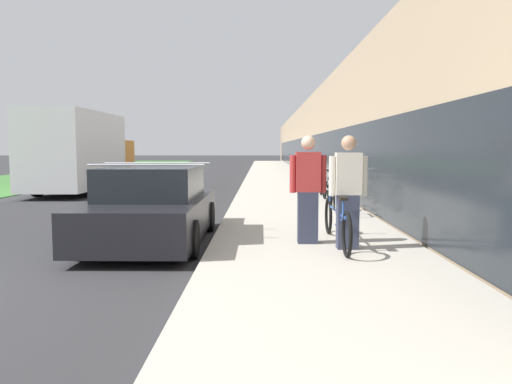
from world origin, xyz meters
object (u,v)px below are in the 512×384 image
object	(u,v)px
person_bystander	(308,189)
person_rider	(348,192)
bike_rack_hoop	(338,194)
moving_truck	(82,153)
cruiser_bike_nearest	(333,195)
cruiser_bike_middle	(327,187)
cruiser_bike_farthest	(319,182)
tandem_bicycle	(337,222)
parked_sedan_curbside	(153,208)

from	to	relation	value
person_bystander	person_rider	bearing A→B (deg)	-38.48
person_rider	bike_rack_hoop	size ratio (longest dim) A/B	2.09
person_rider	moving_truck	size ratio (longest dim) A/B	0.23
cruiser_bike_nearest	cruiser_bike_middle	distance (m)	1.96
bike_rack_hoop	cruiser_bike_nearest	size ratio (longest dim) A/B	0.50
person_bystander	cruiser_bike_middle	size ratio (longest dim) A/B	0.95
person_rider	cruiser_bike_farthest	xyz separation A→B (m)	(0.65, 9.43, -0.48)
cruiser_bike_nearest	moving_truck	size ratio (longest dim) A/B	0.22
bike_rack_hoop	tandem_bicycle	bearing A→B (deg)	-99.10
parked_sedan_curbside	cruiser_bike_farthest	bearing A→B (deg)	64.58
cruiser_bike_farthest	moving_truck	distance (m)	9.20
cruiser_bike_farthest	tandem_bicycle	bearing A→B (deg)	-94.85
person_bystander	cruiser_bike_nearest	xyz separation A→B (m)	(1.09, 4.69, -0.53)
cruiser_bike_middle	person_bystander	bearing A→B (deg)	-100.14
parked_sedan_curbside	person_rider	bearing A→B (deg)	-18.89
cruiser_bike_middle	cruiser_bike_farthest	xyz separation A→B (m)	(0.04, 2.32, 0.01)
tandem_bicycle	cruiser_bike_nearest	bearing A→B (deg)	82.55
bike_rack_hoop	parked_sedan_curbside	distance (m)	4.50
parked_sedan_curbside	cruiser_bike_middle	bearing A→B (deg)	56.90
bike_rack_hoop	cruiser_bike_middle	size ratio (longest dim) A/B	0.45
person_bystander	moving_truck	size ratio (longest dim) A/B	0.23
person_rider	moving_truck	bearing A→B (deg)	125.76
cruiser_bike_middle	moving_truck	bearing A→B (deg)	153.81
person_rider	cruiser_bike_nearest	bearing A→B (deg)	84.32
person_rider	cruiser_bike_farthest	world-z (taller)	person_rider
person_bystander	cruiser_bike_middle	world-z (taller)	person_bystander
cruiser_bike_farthest	bike_rack_hoop	bearing A→B (deg)	-92.37
person_bystander	parked_sedan_curbside	size ratio (longest dim) A/B	0.42
parked_sedan_curbside	moving_truck	world-z (taller)	moving_truck
tandem_bicycle	cruiser_bike_nearest	world-z (taller)	cruiser_bike_nearest
person_rider	cruiser_bike_nearest	world-z (taller)	person_rider
cruiser_bike_farthest	cruiser_bike_middle	bearing A→B (deg)	-91.09
tandem_bicycle	person_rider	xyz separation A→B (m)	(0.12, -0.34, 0.52)
cruiser_bike_nearest	moving_truck	xyz separation A→B (m)	(-8.77, 6.32, 1.02)
cruiser_bike_middle	parked_sedan_curbside	xyz separation A→B (m)	(-3.90, -5.98, 0.10)
cruiser_bike_middle	parked_sedan_curbside	world-z (taller)	parked_sedan_curbside
bike_rack_hoop	moving_truck	size ratio (longest dim) A/B	0.11
person_rider	cruiser_bike_middle	size ratio (longest dim) A/B	0.94
cruiser_bike_farthest	parked_sedan_curbside	world-z (taller)	parked_sedan_curbside
cruiser_bike_farthest	parked_sedan_curbside	xyz separation A→B (m)	(-3.94, -8.30, 0.09)
bike_rack_hoop	cruiser_bike_farthest	xyz separation A→B (m)	(0.24, 5.76, -0.10)
cruiser_bike_nearest	cruiser_bike_farthest	xyz separation A→B (m)	(0.14, 4.27, 0.04)
bike_rack_hoop	moving_truck	bearing A→B (deg)	138.04
bike_rack_hoop	cruiser_bike_middle	bearing A→B (deg)	86.78
cruiser_bike_middle	cruiser_bike_nearest	bearing A→B (deg)	-92.85
parked_sedan_curbside	moving_truck	bearing A→B (deg)	115.66
tandem_bicycle	cruiser_bike_nearest	xyz separation A→B (m)	(0.63, 4.81, 0.00)
person_rider	parked_sedan_curbside	xyz separation A→B (m)	(-3.29, 1.13, -0.39)
person_bystander	cruiser_bike_middle	xyz separation A→B (m)	(1.19, 6.65, -0.49)
moving_truck	tandem_bicycle	bearing A→B (deg)	-53.80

